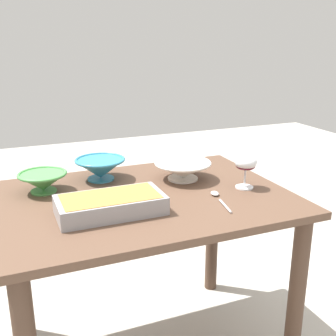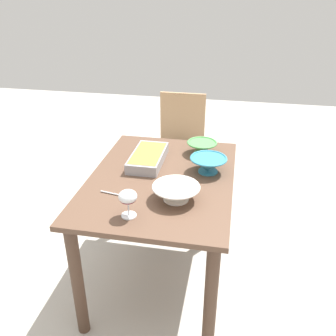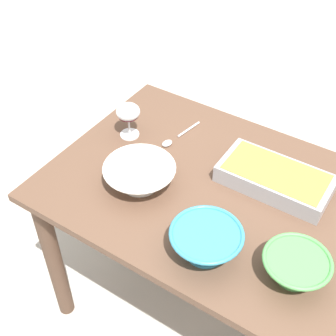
{
  "view_description": "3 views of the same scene",
  "coord_description": "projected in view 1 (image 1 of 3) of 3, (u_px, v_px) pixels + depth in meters",
  "views": [
    {
      "loc": [
        -0.5,
        -1.44,
        1.33
      ],
      "look_at": [
        0.11,
        0.03,
        0.83
      ],
      "focal_mm": 44.82,
      "sensor_mm": 36.0,
      "label": 1
    },
    {
      "loc": [
        1.79,
        0.38,
        1.75
      ],
      "look_at": [
        0.01,
        0.04,
        0.81
      ],
      "focal_mm": 39.38,
      "sensor_mm": 36.0,
      "label": 2
    },
    {
      "loc": [
        -0.47,
        1.01,
        1.84
      ],
      "look_at": [
        0.15,
        0.05,
        0.79
      ],
      "focal_mm": 49.23,
      "sensor_mm": 36.0,
      "label": 3
    }
  ],
  "objects": [
    {
      "name": "dining_table",
      "position": [
        145.0,
        226.0,
        1.67
      ],
      "size": [
        1.11,
        0.81,
        0.74
      ],
      "color": "brown",
      "rests_on": "ground_plane"
    },
    {
      "name": "wine_glass",
      "position": [
        246.0,
        164.0,
        1.68
      ],
      "size": [
        0.09,
        0.09,
        0.14
      ],
      "color": "white",
      "rests_on": "dining_table"
    },
    {
      "name": "casserole_dish",
      "position": [
        111.0,
        204.0,
        1.45
      ],
      "size": [
        0.37,
        0.19,
        0.07
      ],
      "color": "#99999E",
      "rests_on": "dining_table"
    },
    {
      "name": "mixing_bowl",
      "position": [
        183.0,
        169.0,
        1.8
      ],
      "size": [
        0.24,
        0.24,
        0.08
      ],
      "color": "white",
      "rests_on": "dining_table"
    },
    {
      "name": "small_bowl",
      "position": [
        100.0,
        168.0,
        1.8
      ],
      "size": [
        0.21,
        0.21,
        0.09
      ],
      "color": "teal",
      "rests_on": "dining_table"
    },
    {
      "name": "serving_bowl",
      "position": [
        43.0,
        181.0,
        1.65
      ],
      "size": [
        0.19,
        0.19,
        0.08
      ],
      "color": "#4C994C",
      "rests_on": "dining_table"
    },
    {
      "name": "serving_spoon",
      "position": [
        218.0,
        197.0,
        1.6
      ],
      "size": [
        0.06,
        0.2,
        0.01
      ],
      "color": "silver",
      "rests_on": "dining_table"
    }
  ]
}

